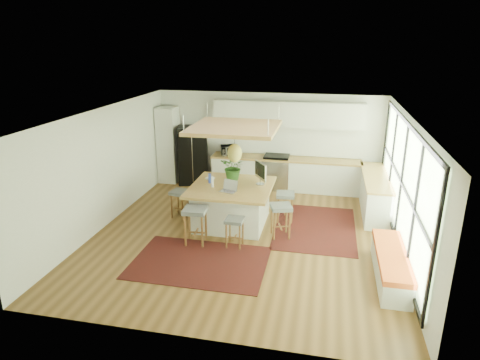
% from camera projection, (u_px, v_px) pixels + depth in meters
% --- Properties ---
extents(floor, '(7.00, 7.00, 0.00)m').
position_uv_depth(floor, '(244.00, 234.00, 9.36)').
color(floor, '#553718').
rests_on(floor, ground).
extents(ceiling, '(7.00, 7.00, 0.00)m').
position_uv_depth(ceiling, '(245.00, 114.00, 8.50)').
color(ceiling, white).
rests_on(ceiling, ground).
extents(wall_back, '(6.50, 0.00, 6.50)m').
position_uv_depth(wall_back, '(268.00, 140.00, 12.18)').
color(wall_back, silver).
rests_on(wall_back, ground).
extents(wall_front, '(6.50, 0.00, 6.50)m').
position_uv_depth(wall_front, '(193.00, 256.00, 5.69)').
color(wall_front, silver).
rests_on(wall_front, ground).
extents(wall_left, '(0.00, 7.00, 7.00)m').
position_uv_depth(wall_left, '(105.00, 168.00, 9.57)').
color(wall_left, silver).
rests_on(wall_left, ground).
extents(wall_right, '(0.00, 7.00, 7.00)m').
position_uv_depth(wall_right, '(406.00, 188.00, 8.29)').
color(wall_right, silver).
rests_on(wall_right, ground).
extents(window_wall, '(0.10, 6.20, 2.60)m').
position_uv_depth(window_wall, '(404.00, 185.00, 8.28)').
color(window_wall, black).
rests_on(window_wall, wall_right).
extents(pantry, '(0.55, 0.60, 2.25)m').
position_uv_depth(pantry, '(169.00, 145.00, 12.53)').
color(pantry, silver).
rests_on(pantry, floor).
extents(back_counter_base, '(4.20, 0.60, 0.88)m').
position_uv_depth(back_counter_base, '(285.00, 174.00, 12.06)').
color(back_counter_base, silver).
rests_on(back_counter_base, floor).
extents(back_counter_top, '(4.24, 0.64, 0.05)m').
position_uv_depth(back_counter_top, '(285.00, 159.00, 11.91)').
color(back_counter_top, olive).
rests_on(back_counter_top, back_counter_base).
extents(backsplash, '(4.20, 0.02, 0.80)m').
position_uv_depth(backsplash, '(287.00, 141.00, 12.05)').
color(backsplash, white).
rests_on(backsplash, wall_back).
extents(upper_cabinets, '(4.20, 0.34, 0.70)m').
position_uv_depth(upper_cabinets, '(288.00, 114.00, 11.64)').
color(upper_cabinets, silver).
rests_on(upper_cabinets, wall_back).
extents(range, '(0.76, 0.62, 1.00)m').
position_uv_depth(range, '(276.00, 172.00, 12.09)').
color(range, '#A5A5AA').
rests_on(range, floor).
extents(right_counter_base, '(0.60, 2.50, 0.88)m').
position_uv_depth(right_counter_base, '(375.00, 195.00, 10.50)').
color(right_counter_base, silver).
rests_on(right_counter_base, floor).
extents(right_counter_top, '(0.64, 2.54, 0.05)m').
position_uv_depth(right_counter_top, '(377.00, 177.00, 10.35)').
color(right_counter_top, olive).
rests_on(right_counter_top, right_counter_base).
extents(window_bench, '(0.52, 2.00, 0.50)m').
position_uv_depth(window_bench, '(391.00, 265.00, 7.59)').
color(window_bench, silver).
rests_on(window_bench, floor).
extents(ceiling_panel, '(1.86, 1.86, 0.80)m').
position_uv_depth(ceiling_panel, '(235.00, 140.00, 9.14)').
color(ceiling_panel, olive).
rests_on(ceiling_panel, ceiling).
extents(rug_near, '(2.60, 1.80, 0.01)m').
position_uv_depth(rug_near, '(199.00, 262.00, 8.19)').
color(rug_near, black).
rests_on(rug_near, floor).
extents(rug_right, '(1.80, 2.60, 0.01)m').
position_uv_depth(rug_right, '(315.00, 227.00, 9.69)').
color(rug_right, black).
rests_on(rug_right, floor).
extents(fridge, '(0.99, 0.86, 1.72)m').
position_uv_depth(fridge, '(193.00, 153.00, 12.43)').
color(fridge, black).
rests_on(fridge, floor).
extents(island, '(1.85, 1.85, 0.93)m').
position_uv_depth(island, '(232.00, 205.00, 9.79)').
color(island, olive).
rests_on(island, floor).
extents(stool_near_left, '(0.50, 0.50, 0.80)m').
position_uv_depth(stool_near_left, '(196.00, 228.00, 8.86)').
color(stool_near_left, '#505559').
rests_on(stool_near_left, floor).
extents(stool_near_right, '(0.39, 0.39, 0.63)m').
position_uv_depth(stool_near_right, '(235.00, 231.00, 8.73)').
color(stool_near_right, '#505559').
rests_on(stool_near_right, floor).
extents(stool_right_front, '(0.55, 0.55, 0.74)m').
position_uv_depth(stool_right_front, '(281.00, 221.00, 9.16)').
color(stool_right_front, '#505559').
rests_on(stool_right_front, floor).
extents(stool_right_back, '(0.46, 0.46, 0.70)m').
position_uv_depth(stool_right_back, '(285.00, 207.00, 9.96)').
color(stool_right_back, '#505559').
rests_on(stool_right_back, floor).
extents(stool_left_side, '(0.47, 0.47, 0.68)m').
position_uv_depth(stool_left_side, '(180.00, 203.00, 10.17)').
color(stool_left_side, '#505559').
rests_on(stool_left_side, floor).
extents(laptop, '(0.44, 0.46, 0.26)m').
position_uv_depth(laptop, '(228.00, 187.00, 9.24)').
color(laptop, '#A5A5AA').
rests_on(laptop, island).
extents(monitor, '(0.49, 0.59, 0.53)m').
position_uv_depth(monitor, '(260.00, 174.00, 9.67)').
color(monitor, '#A5A5AA').
rests_on(monitor, island).
extents(microwave, '(0.57, 0.44, 0.34)m').
position_uv_depth(microwave, '(230.00, 149.00, 12.17)').
color(microwave, '#A5A5AA').
rests_on(microwave, back_counter_top).
extents(island_plant, '(0.60, 0.66, 0.50)m').
position_uv_depth(island_plant, '(234.00, 170.00, 9.98)').
color(island_plant, '#1E4C19').
rests_on(island_plant, island).
extents(island_bowl, '(0.28, 0.28, 0.05)m').
position_uv_depth(island_bowl, '(210.00, 179.00, 10.03)').
color(island_bowl, white).
rests_on(island_bowl, island).
extents(island_bottle_0, '(0.07, 0.07, 0.19)m').
position_uv_depth(island_bottle_0, '(209.00, 179.00, 9.81)').
color(island_bottle_0, blue).
rests_on(island_bottle_0, island).
extents(island_bottle_1, '(0.07, 0.07, 0.19)m').
position_uv_depth(island_bottle_1, '(213.00, 183.00, 9.55)').
color(island_bottle_1, silver).
rests_on(island_bottle_1, island).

